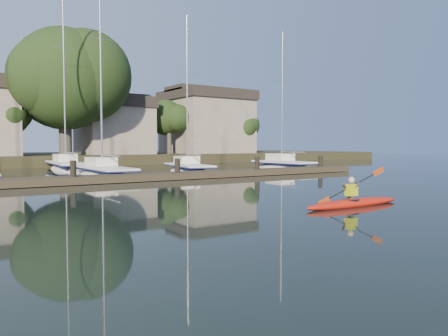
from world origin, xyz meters
TOP-DOWN VIEW (x-y plane):
  - ground at (0.00, 0.00)m, footprint 160.00×160.00m
  - kayak at (2.23, 0.54)m, footprint 4.21×0.92m
  - dock at (0.00, 14.00)m, footprint 34.00×2.00m
  - sailboat_2 at (0.10, 18.49)m, footprint 2.32×9.06m
  - sailboat_3 at (6.61, 19.04)m, footprint 3.63×8.08m
  - sailboat_4 at (15.27, 18.39)m, footprint 2.48×7.52m
  - sailboat_6 at (0.06, 27.26)m, footprint 3.08×10.62m
  - shore at (1.61, 40.29)m, footprint 90.00×25.25m

SIDE VIEW (x-z plane):
  - sailboat_4 at x=15.27m, z-range -6.54..6.13m
  - sailboat_6 at x=0.06m, z-range -8.51..8.13m
  - sailboat_3 at x=6.61m, z-range -6.50..6.12m
  - sailboat_2 at x=0.10m, z-range -7.65..7.28m
  - ground at x=0.00m, z-range 0.00..0.00m
  - kayak at x=2.23m, z-range -0.51..0.84m
  - dock at x=0.00m, z-range -0.70..1.10m
  - shore at x=1.61m, z-range -3.15..9.60m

